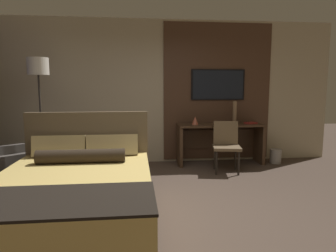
# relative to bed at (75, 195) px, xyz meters

# --- Properties ---
(ground_plane) EXTENTS (16.00, 16.00, 0.00)m
(ground_plane) POSITION_rel_bed_xyz_m (1.07, 0.10, -0.33)
(ground_plane) COLOR #4C3D33
(wall_back_tv_panel) EXTENTS (7.20, 0.09, 2.80)m
(wall_back_tv_panel) POSITION_rel_bed_xyz_m (1.22, 2.70, 1.07)
(wall_back_tv_panel) COLOR #BCAD8E
(wall_back_tv_panel) RESTS_ON ground_plane
(bed) EXTENTS (1.68, 2.25, 1.16)m
(bed) POSITION_rel_bed_xyz_m (0.00, 0.00, 0.00)
(bed) COLOR #33281E
(bed) RESTS_ON ground_plane
(desk) EXTENTS (1.66, 0.51, 0.79)m
(desk) POSITION_rel_bed_xyz_m (2.31, 2.42, 0.19)
(desk) COLOR #422D1E
(desk) RESTS_ON ground_plane
(tv) EXTENTS (1.07, 0.04, 0.60)m
(tv) POSITION_rel_bed_xyz_m (2.31, 2.62, 1.21)
(tv) COLOR black
(desk_chair) EXTENTS (0.54, 0.54, 0.89)m
(desk_chair) POSITION_rel_bed_xyz_m (2.28, 1.88, 0.20)
(desk_chair) COLOR brown
(desk_chair) RESTS_ON ground_plane
(armchair_by_window) EXTENTS (1.18, 1.19, 0.80)m
(armchair_by_window) POSITION_rel_bed_xyz_m (-1.25, 1.36, -0.06)
(armchair_by_window) COLOR #47423D
(armchair_by_window) RESTS_ON ground_plane
(floor_lamp) EXTENTS (0.34, 0.34, 1.98)m
(floor_lamp) POSITION_rel_bed_xyz_m (-0.90, 1.94, 1.34)
(floor_lamp) COLOR #282623
(floor_lamp) RESTS_ON ground_plane
(vase_tall) EXTENTS (0.08, 0.08, 0.44)m
(vase_tall) POSITION_rel_bed_xyz_m (2.60, 2.40, 0.68)
(vase_tall) COLOR #846647
(vase_tall) RESTS_ON desk
(vase_short) EXTENTS (0.13, 0.13, 0.15)m
(vase_short) POSITION_rel_bed_xyz_m (1.81, 2.36, 0.53)
(vase_short) COLOR #B2563D
(vase_short) RESTS_ON desk
(book) EXTENTS (0.26, 0.22, 0.03)m
(book) POSITION_rel_bed_xyz_m (2.91, 2.35, 0.47)
(book) COLOR maroon
(book) RESTS_ON desk
(waste_bin) EXTENTS (0.22, 0.22, 0.28)m
(waste_bin) POSITION_rel_bed_xyz_m (3.43, 2.31, -0.19)
(waste_bin) COLOR gray
(waste_bin) RESTS_ON ground_plane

